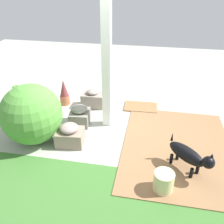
{
  "coord_description": "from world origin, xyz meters",
  "views": [
    {
      "loc": [
        -0.62,
        3.71,
        2.58
      ],
      "look_at": [
        0.05,
        0.11,
        0.44
      ],
      "focal_mm": 38.62,
      "sensor_mm": 36.0,
      "label": 1
    }
  ],
  "objects_px": {
    "round_shrub": "(32,114)",
    "terracotta_pot_spiky": "(64,93)",
    "dog": "(189,155)",
    "doormat": "(141,107)",
    "stone_planter_mid": "(70,135)",
    "porch_pillar": "(107,67)",
    "stone_planter_nearest": "(93,99)",
    "stone_planter_near": "(80,116)",
    "ceramic_urn": "(163,182)",
    "terracotta_pot_tall": "(20,108)"
  },
  "relations": [
    {
      "from": "round_shrub",
      "to": "terracotta_pot_spiky",
      "type": "relative_size",
      "value": 1.78
    },
    {
      "from": "terracotta_pot_spiky",
      "to": "dog",
      "type": "relative_size",
      "value": 0.92
    },
    {
      "from": "terracotta_pot_spiky",
      "to": "doormat",
      "type": "distance_m",
      "value": 1.71
    },
    {
      "from": "stone_planter_mid",
      "to": "terracotta_pot_spiky",
      "type": "xyz_separation_m",
      "value": [
        0.59,
        -1.36,
        0.1
      ]
    },
    {
      "from": "porch_pillar",
      "to": "stone_planter_nearest",
      "type": "height_order",
      "value": "porch_pillar"
    },
    {
      "from": "stone_planter_near",
      "to": "dog",
      "type": "height_order",
      "value": "dog"
    },
    {
      "from": "porch_pillar",
      "to": "ceramic_urn",
      "type": "distance_m",
      "value": 2.09
    },
    {
      "from": "porch_pillar",
      "to": "stone_planter_near",
      "type": "relative_size",
      "value": 5.12
    },
    {
      "from": "porch_pillar",
      "to": "ceramic_urn",
      "type": "relative_size",
      "value": 7.65
    },
    {
      "from": "stone_planter_near",
      "to": "terracotta_pot_tall",
      "type": "bearing_deg",
      "value": 2.11
    },
    {
      "from": "porch_pillar",
      "to": "stone_planter_mid",
      "type": "relative_size",
      "value": 4.73
    },
    {
      "from": "dog",
      "to": "doormat",
      "type": "height_order",
      "value": "dog"
    },
    {
      "from": "stone_planter_near",
      "to": "terracotta_pot_spiky",
      "type": "distance_m",
      "value": 0.92
    },
    {
      "from": "round_shrub",
      "to": "ceramic_urn",
      "type": "bearing_deg",
      "value": 161.04
    },
    {
      "from": "stone_planter_nearest",
      "to": "stone_planter_mid",
      "type": "bearing_deg",
      "value": 88.21
    },
    {
      "from": "stone_planter_near",
      "to": "round_shrub",
      "type": "xyz_separation_m",
      "value": [
        0.62,
        0.64,
        0.34
      ]
    },
    {
      "from": "stone_planter_near",
      "to": "stone_planter_mid",
      "type": "xyz_separation_m",
      "value": [
        -0.02,
        0.65,
        -0.0
      ]
    },
    {
      "from": "porch_pillar",
      "to": "terracotta_pot_tall",
      "type": "distance_m",
      "value": 1.96
    },
    {
      "from": "stone_planter_near",
      "to": "terracotta_pot_spiky",
      "type": "relative_size",
      "value": 0.78
    },
    {
      "from": "terracotta_pot_spiky",
      "to": "terracotta_pot_tall",
      "type": "bearing_deg",
      "value": 49.81
    },
    {
      "from": "porch_pillar",
      "to": "stone_planter_near",
      "type": "xyz_separation_m",
      "value": [
        0.52,
        0.09,
        -0.98
      ]
    },
    {
      "from": "porch_pillar",
      "to": "terracotta_pot_spiky",
      "type": "distance_m",
      "value": 1.53
    },
    {
      "from": "ceramic_urn",
      "to": "porch_pillar",
      "type": "bearing_deg",
      "value": -54.29
    },
    {
      "from": "stone_planter_nearest",
      "to": "ceramic_urn",
      "type": "relative_size",
      "value": 1.6
    },
    {
      "from": "stone_planter_nearest",
      "to": "stone_planter_near",
      "type": "distance_m",
      "value": 0.74
    },
    {
      "from": "porch_pillar",
      "to": "dog",
      "type": "relative_size",
      "value": 3.67
    },
    {
      "from": "stone_planter_nearest",
      "to": "dog",
      "type": "xyz_separation_m",
      "value": [
        -1.87,
        1.7,
        0.12
      ]
    },
    {
      "from": "stone_planter_nearest",
      "to": "terracotta_pot_tall",
      "type": "distance_m",
      "value": 1.5
    },
    {
      "from": "stone_planter_mid",
      "to": "terracotta_pot_spiky",
      "type": "height_order",
      "value": "terracotta_pot_spiky"
    },
    {
      "from": "stone_planter_nearest",
      "to": "stone_planter_near",
      "type": "xyz_separation_m",
      "value": [
        0.07,
        0.74,
        0.0
      ]
    },
    {
      "from": "ceramic_urn",
      "to": "dog",
      "type": "bearing_deg",
      "value": -128.44
    },
    {
      "from": "stone_planter_nearest",
      "to": "doormat",
      "type": "xyz_separation_m",
      "value": [
        -1.04,
        -0.12,
        -0.16
      ]
    },
    {
      "from": "porch_pillar",
      "to": "terracotta_pot_tall",
      "type": "height_order",
      "value": "porch_pillar"
    },
    {
      "from": "dog",
      "to": "stone_planter_nearest",
      "type": "bearing_deg",
      "value": -42.25
    },
    {
      "from": "porch_pillar",
      "to": "stone_planter_mid",
      "type": "xyz_separation_m",
      "value": [
        0.5,
        0.74,
        -0.98
      ]
    },
    {
      "from": "round_shrub",
      "to": "terracotta_pot_spiky",
      "type": "xyz_separation_m",
      "value": [
        -0.05,
        -1.35,
        -0.24
      ]
    },
    {
      "from": "doormat",
      "to": "stone_planter_mid",
      "type": "bearing_deg",
      "value": 54.25
    },
    {
      "from": "stone_planter_mid",
      "to": "dog",
      "type": "bearing_deg",
      "value": 170.69
    },
    {
      "from": "stone_planter_near",
      "to": "doormat",
      "type": "distance_m",
      "value": 1.41
    },
    {
      "from": "terracotta_pot_tall",
      "to": "doormat",
      "type": "bearing_deg",
      "value": -158.7
    },
    {
      "from": "stone_planter_mid",
      "to": "terracotta_pot_spiky",
      "type": "relative_size",
      "value": 0.84
    },
    {
      "from": "stone_planter_nearest",
      "to": "porch_pillar",
      "type": "bearing_deg",
      "value": 125.07
    },
    {
      "from": "stone_planter_near",
      "to": "dog",
      "type": "relative_size",
      "value": 0.72
    },
    {
      "from": "stone_planter_near",
      "to": "stone_planter_mid",
      "type": "height_order",
      "value": "stone_planter_mid"
    },
    {
      "from": "stone_planter_mid",
      "to": "stone_planter_nearest",
      "type": "bearing_deg",
      "value": -91.79
    },
    {
      "from": "stone_planter_nearest",
      "to": "ceramic_urn",
      "type": "distance_m",
      "value": 2.63
    },
    {
      "from": "round_shrub",
      "to": "ceramic_urn",
      "type": "distance_m",
      "value": 2.37
    },
    {
      "from": "stone_planter_mid",
      "to": "terracotta_pot_tall",
      "type": "xyz_separation_m",
      "value": [
        1.23,
        -0.6,
        0.08
      ]
    },
    {
      "from": "stone_planter_mid",
      "to": "dog",
      "type": "height_order",
      "value": "dog"
    },
    {
      "from": "porch_pillar",
      "to": "terracotta_pot_tall",
      "type": "xyz_separation_m",
      "value": [
        1.73,
        0.14,
        -0.9
      ]
    }
  ]
}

